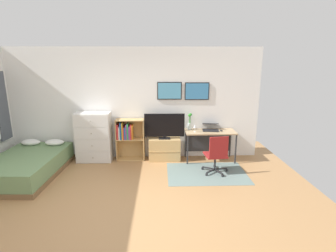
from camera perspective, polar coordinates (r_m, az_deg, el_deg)
ground_plane at (r=4.54m, az=-9.82°, el=-17.29°), size 7.20×7.20×0.00m
wall_back_with_posters at (r=6.38m, az=-7.21°, el=4.88°), size 6.12×0.09×2.70m
area_rug at (r=5.75m, az=8.52°, el=-10.22°), size 1.70×1.20×0.01m
bed at (r=6.28m, az=-28.64°, el=-7.58°), size 1.37×2.09×0.56m
dresser at (r=6.45m, az=-16.04°, el=-2.36°), size 0.82×0.46×1.19m
bookshelf at (r=6.36m, az=-8.83°, el=-2.15°), size 0.68×0.30×1.01m
tv_stand at (r=6.36m, az=-0.77°, el=-5.10°), size 0.76×0.41×0.54m
television at (r=6.18m, az=-0.79°, el=-0.04°), size 0.96×0.16×0.62m
desk at (r=6.38m, az=9.15°, el=-2.15°), size 1.19×0.55×0.74m
office_chair at (r=5.60m, az=10.70°, el=-6.02°), size 0.57×0.58×0.86m
laptop at (r=6.36m, az=9.36°, el=-0.26°), size 0.43×0.46×0.17m
computer_mouse at (r=6.30m, az=11.67°, el=-0.98°), size 0.06×0.10×0.03m
bamboo_vase at (r=6.30m, az=4.80°, el=1.04°), size 0.10×0.09×0.41m
wine_glass at (r=6.10m, az=5.95°, el=-0.09°), size 0.07×0.07×0.18m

